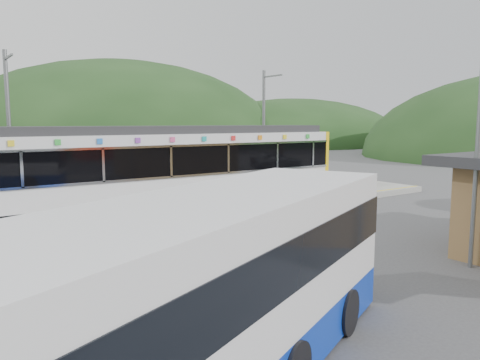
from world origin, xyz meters
TOP-DOWN VIEW (x-y plane):
  - ground at (0.00, 0.00)m, footprint 120.00×120.00m
  - hills at (6.19, 5.29)m, footprint 146.00×149.00m
  - platform at (0.00, 3.30)m, footprint 26.00×3.20m
  - yellow_line at (0.00, 2.00)m, footprint 26.00×0.10m
  - train at (-1.80, 6.00)m, footprint 20.44×3.01m
  - catenary_mast_west at (-7.00, 8.56)m, footprint 0.18×1.80m
  - catenary_mast_east at (7.00, 8.56)m, footprint 0.18×1.80m
  - bus at (-7.92, -8.58)m, footprint 10.60×6.47m

SIDE VIEW (x-z plane):
  - ground at x=0.00m, z-range 0.00..0.00m
  - hills at x=6.19m, z-range -13.00..13.00m
  - platform at x=0.00m, z-range 0.00..0.30m
  - yellow_line at x=0.00m, z-range 0.30..0.31m
  - bus at x=-7.92m, z-range -0.05..2.82m
  - train at x=-1.80m, z-range 0.19..3.93m
  - catenary_mast_west at x=-7.00m, z-range 0.15..7.15m
  - catenary_mast_east at x=7.00m, z-range 0.15..7.15m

